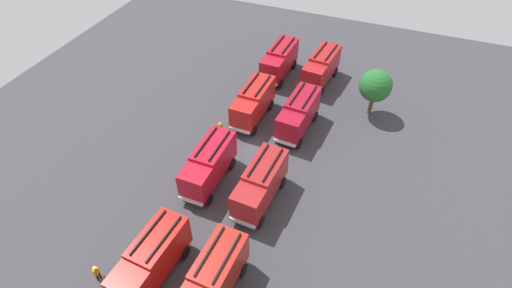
{
  "coord_description": "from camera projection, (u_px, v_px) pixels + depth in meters",
  "views": [
    {
      "loc": [
        27.04,
        10.69,
        28.41
      ],
      "look_at": [
        0.0,
        0.0,
        1.4
      ],
      "focal_mm": 28.13,
      "sensor_mm": 36.0,
      "label": 1
    }
  ],
  "objects": [
    {
      "name": "traffic_cone_1",
      "position": [
        105.0,
        277.0,
        30.38
      ],
      "size": [
        0.47,
        0.47,
        0.67
      ],
      "primitive_type": "cone",
      "color": "#F2600C",
      "rests_on": "ground"
    },
    {
      "name": "firefighter_1",
      "position": [
        97.0,
        273.0,
        30.04
      ],
      "size": [
        0.47,
        0.34,
        1.61
      ],
      "rotation": [
        0.0,
        0.0,
        1.31
      ],
      "color": "black",
      "rests_on": "ground"
    },
    {
      "name": "traffic_cone_2",
      "position": [
        270.0,
        165.0,
        39.04
      ],
      "size": [
        0.43,
        0.43,
        0.62
      ],
      "primitive_type": "cone",
      "color": "#F2600C",
      "rests_on": "ground"
    },
    {
      "name": "firefighter_2",
      "position": [
        221.0,
        129.0,
        42.03
      ],
      "size": [
        0.29,
        0.42,
        1.76
      ],
      "rotation": [
        0.0,
        0.0,
        6.28
      ],
      "color": "black",
      "rests_on": "ground"
    },
    {
      "name": "fire_truck_5",
      "position": [
        299.0,
        113.0,
        42.06
      ],
      "size": [
        7.36,
        3.18,
        3.88
      ],
      "rotation": [
        0.0,
        0.0,
        -0.07
      ],
      "color": "maroon",
      "rests_on": "ground"
    },
    {
      "name": "fire_truck_0",
      "position": [
        280.0,
        60.0,
        49.87
      ],
      "size": [
        7.3,
        3.02,
        3.88
      ],
      "rotation": [
        0.0,
        0.0,
        -0.05
      ],
      "color": "#A51121",
      "rests_on": "ground"
    },
    {
      "name": "traffic_cone_0",
      "position": [
        296.0,
        83.0,
        49.42
      ],
      "size": [
        0.45,
        0.45,
        0.64
      ],
      "primitive_type": "cone",
      "color": "#F2600C",
      "rests_on": "ground"
    },
    {
      "name": "fire_truck_6",
      "position": [
        260.0,
        183.0,
        34.89
      ],
      "size": [
        7.33,
        3.1,
        3.88
      ],
      "rotation": [
        0.0,
        0.0,
        -0.06
      ],
      "color": "maroon",
      "rests_on": "ground"
    },
    {
      "name": "fire_truck_4",
      "position": [
        321.0,
        67.0,
        48.67
      ],
      "size": [
        7.42,
        3.39,
        3.88
      ],
      "rotation": [
        0.0,
        0.0,
        -0.11
      ],
      "color": "#A6191C",
      "rests_on": "ground"
    },
    {
      "name": "ground_plane",
      "position": [
        256.0,
        154.0,
        40.64
      ],
      "size": [
        66.98,
        66.98,
        0.0
      ],
      "primitive_type": "plane",
      "color": "#38383D"
    },
    {
      "name": "fire_truck_7",
      "position": [
        213.0,
        279.0,
        28.32
      ],
      "size": [
        7.3,
        3.01,
        3.88
      ],
      "rotation": [
        0.0,
        0.0,
        -0.04
      ],
      "color": "#A51E17",
      "rests_on": "ground"
    },
    {
      "name": "tree_0",
      "position": [
        375.0,
        86.0,
        43.05
      ],
      "size": [
        3.54,
        3.54,
        5.49
      ],
      "color": "brown",
      "rests_on": "ground"
    },
    {
      "name": "fire_truck_3",
      "position": [
        151.0,
        259.0,
        29.47
      ],
      "size": [
        7.36,
        3.19,
        3.88
      ],
      "rotation": [
        0.0,
        0.0,
        -0.07
      ],
      "color": "#A5140F",
      "rests_on": "ground"
    },
    {
      "name": "fire_truck_1",
      "position": [
        253.0,
        102.0,
        43.52
      ],
      "size": [
        7.26,
        2.91,
        3.88
      ],
      "rotation": [
        0.0,
        0.0,
        -0.03
      ],
      "color": "#AF1D1A",
      "rests_on": "ground"
    },
    {
      "name": "fire_truck_2",
      "position": [
        209.0,
        164.0,
        36.62
      ],
      "size": [
        7.23,
        2.82,
        3.88
      ],
      "rotation": [
        0.0,
        0.0,
        -0.01
      ],
      "color": "#AF1123",
      "rests_on": "ground"
    }
  ]
}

